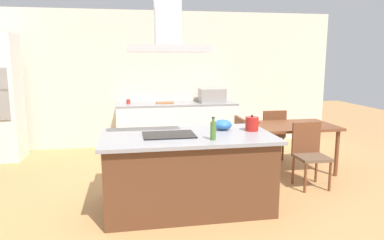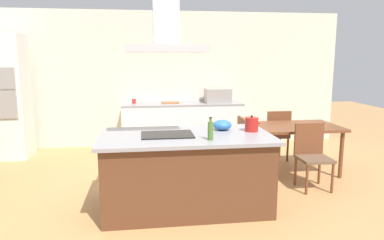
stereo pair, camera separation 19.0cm
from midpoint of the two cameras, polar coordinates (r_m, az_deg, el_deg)
The scene contains 17 objects.
ground at distance 5.86m, azimuth -1.80°, elevation -7.84°, with size 16.00×16.00×0.00m, color tan.
wall_back at distance 7.33m, azimuth -3.32°, elevation 6.52°, with size 7.20×0.10×2.70m, color beige.
kitchen_island at distance 4.30m, azimuth 0.30°, elevation -8.16°, with size 2.01×1.11×0.90m.
cooktop at distance 4.16m, azimuth -2.67°, elevation -2.34°, with size 0.60×0.44×0.01m, color black.
tea_kettle at distance 4.43m, azimuth 10.74°, elevation -0.67°, with size 0.21×0.16×0.20m.
olive_oil_bottle at distance 3.90m, azimuth 4.38°, elevation -1.66°, with size 0.06×0.06×0.25m.
mixing_bowl at distance 4.46m, azimuth 6.08°, elevation -0.78°, with size 0.23×0.23×0.13m, color #2D6BB7.
back_counter at distance 7.11m, azimuth -0.76°, elevation -0.90°, with size 2.36×0.62×0.90m.
countertop_microwave at distance 7.14m, azimuth 4.89°, elevation 3.91°, with size 0.50×0.38×0.28m, color #9E9993.
coffee_mug_red at distance 7.06m, azimuth -8.49°, elevation 2.98°, with size 0.08×0.08×0.09m, color red.
cutting_board at distance 7.06m, azimuth -2.72°, elevation 2.79°, with size 0.34×0.24×0.02m, color #995B33.
wall_oven_stack at distance 7.12m, azimuth -26.88°, elevation 3.34°, with size 0.70×0.66×2.20m.
dining_table at distance 5.79m, azimuth 16.69°, elevation -1.66°, with size 1.40×0.90×0.75m.
chair_facing_island at distance 5.24m, azimuth 19.60°, elevation -4.80°, with size 0.42×0.42×0.89m.
chair_facing_back_wall at distance 6.42m, azimuth 14.17°, elevation -1.87°, with size 0.42×0.42×0.89m.
chair_at_left_end at distance 5.51m, azimuth 7.89°, elevation -3.60°, with size 0.42×0.42×0.89m.
range_hood at distance 4.07m, azimuth -2.81°, elevation 14.32°, with size 0.90×0.55×0.78m.
Camera 2 is at (-0.49, -4.06, 1.80)m, focal length 33.35 mm.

